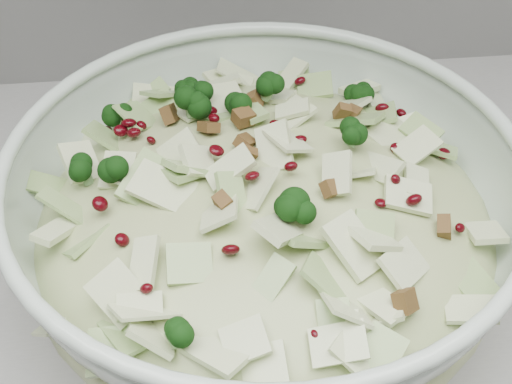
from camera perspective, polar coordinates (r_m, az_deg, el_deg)
The scene contains 2 objects.
mixing_bowl at distance 0.59m, azimuth 0.70°, elevation -2.99°, with size 0.54×0.54×0.17m.
salad at distance 0.57m, azimuth 0.72°, elevation -1.13°, with size 0.46×0.46×0.17m.
Camera 1 is at (0.35, 1.19, 1.41)m, focal length 50.00 mm.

